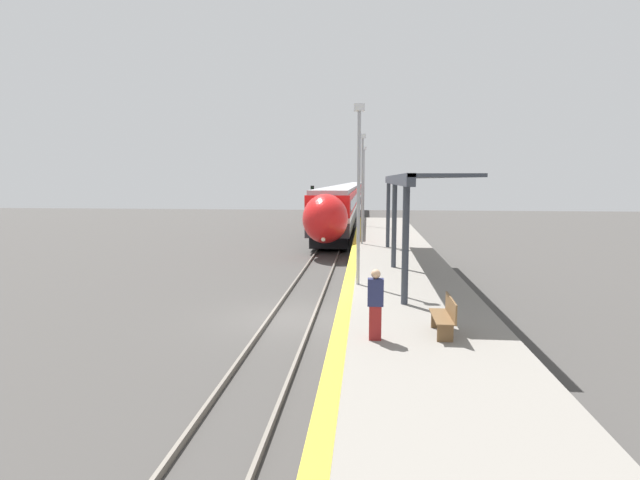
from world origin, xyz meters
name	(u,v)px	position (x,y,z in m)	size (l,w,h in m)	color
ground_plane	(292,319)	(0.00, 0.00, 0.00)	(120.00, 120.00, 0.00)	#423F3D
rail_left	(271,316)	(-0.72, 0.00, 0.07)	(0.08, 90.00, 0.15)	slate
rail_right	(314,317)	(0.72, 0.00, 0.07)	(0.08, 90.00, 0.15)	slate
train	(351,195)	(0.00, 59.70, 2.26)	(2.82, 96.72, 3.96)	black
platform_right	(407,307)	(3.81, 0.00, 0.49)	(4.34, 64.00, 1.00)	gray
platform_bench	(446,315)	(4.33, -4.45, 1.45)	(0.44, 1.43, 0.89)	brown
person_waiting	(375,304)	(2.67, -4.97, 1.83)	(0.36, 0.22, 1.63)	maroon
railway_signal	(312,205)	(-2.11, 25.22, 2.53)	(0.28, 0.28, 4.12)	#59595E
lamppost_near	(359,184)	(2.16, 1.07, 4.47)	(0.36, 0.20, 6.17)	#9E9EA3
lamppost_mid	(362,182)	(2.16, 12.21, 4.47)	(0.36, 0.20, 6.17)	#9E9EA3
lamppost_far	(364,181)	(2.16, 23.36, 4.47)	(0.36, 0.20, 6.17)	#9E9EA3
station_canopy	(409,182)	(4.15, 4.65, 4.53)	(2.02, 15.49, 3.81)	#333842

